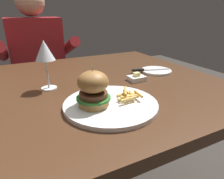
{
  "coord_description": "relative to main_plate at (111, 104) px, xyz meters",
  "views": [
    {
      "loc": [
        -0.23,
        -0.76,
        1.03
      ],
      "look_at": [
        0.05,
        -0.21,
        0.78
      ],
      "focal_mm": 32.0,
      "sensor_mm": 36.0,
      "label": 1
    }
  ],
  "objects": [
    {
      "name": "butter_dish",
      "position": [
        0.21,
        0.17,
        0.0
      ],
      "size": [
        0.07,
        0.06,
        0.04
      ],
      "color": "white",
      "rests_on": "dining_table"
    },
    {
      "name": "fries_pile",
      "position": [
        0.07,
        -0.0,
        0.02
      ],
      "size": [
        0.09,
        0.09,
        0.03
      ],
      "color": "#E0B251",
      "rests_on": "main_plate"
    },
    {
      "name": "diner_person",
      "position": [
        -0.09,
        1.01,
        -0.18
      ],
      "size": [
        0.51,
        0.36,
        1.18
      ],
      "color": "#282833",
      "rests_on": "ground"
    },
    {
      "name": "bread_plate",
      "position": [
        0.38,
        0.24,
        -0.0
      ],
      "size": [
        0.15,
        0.15,
        0.01
      ],
      "primitive_type": "cylinder",
      "color": "white",
      "rests_on": "dining_table"
    },
    {
      "name": "burger_sandwich",
      "position": [
        -0.06,
        0.01,
        0.06
      ],
      "size": [
        0.11,
        0.11,
        0.13
      ],
      "color": "#B78447",
      "rests_on": "main_plate"
    },
    {
      "name": "table_knife",
      "position": [
        0.33,
        0.25,
        0.01
      ],
      "size": [
        0.19,
        0.07,
        0.01
      ],
      "color": "silver",
      "rests_on": "bread_plate"
    },
    {
      "name": "dining_table",
      "position": [
        -0.03,
        0.24,
        -0.09
      ],
      "size": [
        1.21,
        0.98,
        0.74
      ],
      "color": "#472B19",
      "rests_on": "ground"
    },
    {
      "name": "main_plate",
      "position": [
        0.0,
        0.0,
        0.0
      ],
      "size": [
        0.3,
        0.3,
        0.01
      ],
      "primitive_type": "cylinder",
      "color": "white",
      "rests_on": "dining_table"
    },
    {
      "name": "wine_glass",
      "position": [
        -0.15,
        0.25,
        0.14
      ],
      "size": [
        0.07,
        0.07,
        0.19
      ],
      "color": "silver",
      "rests_on": "dining_table"
    }
  ]
}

